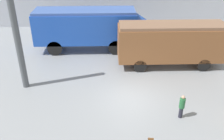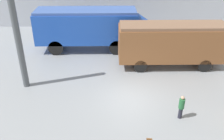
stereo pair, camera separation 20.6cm
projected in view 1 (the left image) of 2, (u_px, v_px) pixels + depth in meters
name	position (u px, v px, depth m)	size (l,w,h in m)	color
ground_plane	(130.00, 97.00, 17.05)	(80.00, 80.00, 0.00)	gray
streamlined_locomotive	(94.00, 26.00, 23.19)	(11.30, 2.81, 3.90)	blue
passenger_coach_wooden	(171.00, 42.00, 20.27)	(8.62, 2.42, 3.66)	brown
visitor_person	(182.00, 106.00, 14.79)	(0.34, 0.34, 1.56)	#262633
support_pillar	(16.00, 35.00, 16.42)	(0.44, 0.44, 8.00)	#4C5156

